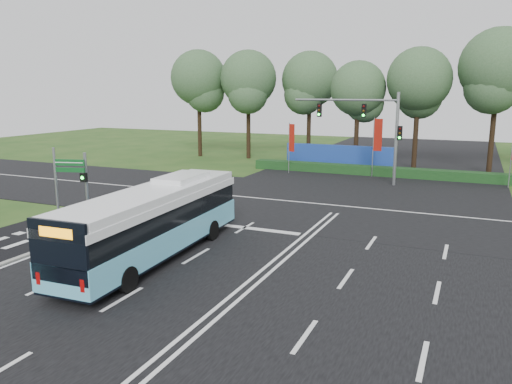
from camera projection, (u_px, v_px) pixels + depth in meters
ground at (266, 268)px, 20.37m from camera, size 120.00×120.00×0.00m
road_main at (266, 267)px, 20.37m from camera, size 20.00×120.00×0.04m
road_cross at (340, 206)px, 31.13m from camera, size 120.00×14.00×0.05m
kerb_strip at (25, 256)px, 21.65m from camera, size 0.25×18.00×0.12m
city_bus at (155, 221)px, 21.19m from camera, size 2.89×11.49×3.27m
pedestrian_signal at (86, 188)px, 25.71m from camera, size 0.36×0.44×4.00m
street_sign at (62, 179)px, 25.41m from camera, size 1.62×0.52×4.29m
banner_flag_left at (291, 141)px, 42.77m from camera, size 0.61×0.31×4.41m
banner_flag_mid at (377, 139)px, 41.10m from camera, size 0.73×0.08×4.96m
traffic_light_gantry at (373, 123)px, 37.75m from camera, size 8.41×0.28×7.00m
hedge at (377, 171)px, 42.27m from camera, size 22.00×1.20×0.80m
blue_hoarding at (338, 157)px, 45.95m from camera, size 10.00×0.30×2.20m
eucalyptus_row at (431, 76)px, 44.38m from camera, size 52.81×9.14×12.58m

